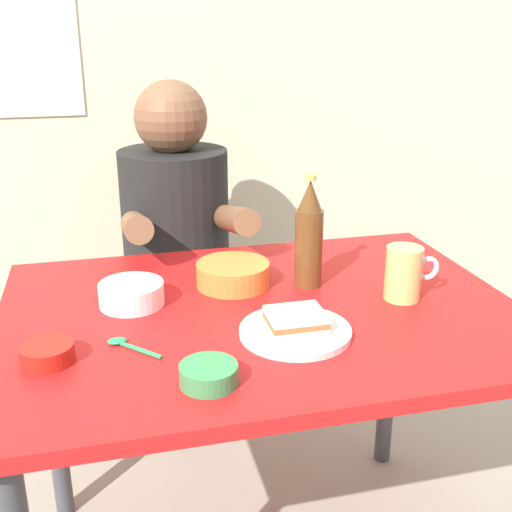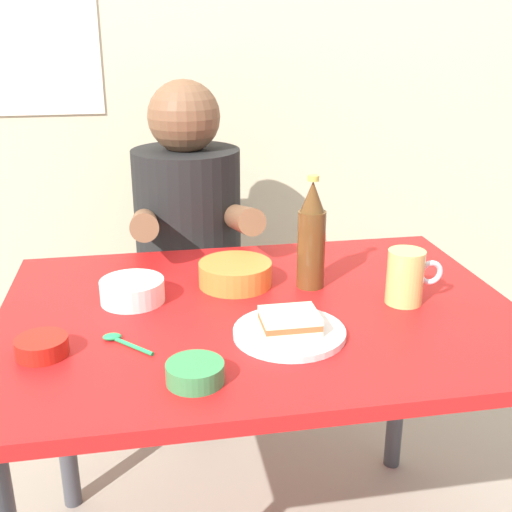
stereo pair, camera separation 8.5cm
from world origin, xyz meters
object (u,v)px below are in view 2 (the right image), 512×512
(rice_bowl_white, at_px, (132,290))
(sandwich, at_px, (290,321))
(beer_mug, at_px, (406,277))
(beer_bottle, at_px, (311,238))
(dining_table, at_px, (260,346))
(plate_orange, at_px, (289,333))
(stool, at_px, (193,339))
(person_seated, at_px, (188,218))

(rice_bowl_white, bearing_deg, sandwich, -36.44)
(beer_mug, relative_size, beer_bottle, 0.48)
(dining_table, bearing_deg, rice_bowl_white, 162.92)
(plate_orange, distance_m, beer_bottle, 0.28)
(stool, xyz_separation_m, rice_bowl_white, (-0.16, -0.55, 0.42))
(person_seated, xyz_separation_m, beer_mug, (0.42, -0.65, 0.03))
(stool, relative_size, rice_bowl_white, 3.21)
(stool, xyz_separation_m, beer_mug, (0.42, -0.66, 0.45))
(person_seated, bearing_deg, sandwich, -79.72)
(plate_orange, relative_size, rice_bowl_white, 1.57)
(sandwich, xyz_separation_m, rice_bowl_white, (-0.30, 0.22, -0.00))
(person_seated, xyz_separation_m, sandwich, (0.14, -0.76, 0.01))
(person_seated, xyz_separation_m, beer_bottle, (0.24, -0.52, 0.09))
(stool, distance_m, beer_bottle, 0.78)
(stool, height_order, plate_orange, plate_orange)
(stool, bearing_deg, sandwich, -79.87)
(sandwich, height_order, rice_bowl_white, same)
(person_seated, xyz_separation_m, plate_orange, (0.14, -0.76, -0.02))
(sandwich, relative_size, beer_bottle, 0.42)
(stool, distance_m, beer_mug, 0.90)
(beer_bottle, bearing_deg, person_seated, 114.86)
(plate_orange, bearing_deg, stool, 100.13)
(person_seated, height_order, sandwich, person_seated)
(rice_bowl_white, bearing_deg, dining_table, -17.08)
(beer_mug, bearing_deg, person_seated, 123.02)
(person_seated, relative_size, beer_mug, 5.71)
(plate_orange, height_order, beer_mug, beer_mug)
(dining_table, relative_size, plate_orange, 5.00)
(dining_table, height_order, plate_orange, plate_orange)
(sandwich, relative_size, beer_mug, 0.87)
(plate_orange, relative_size, beer_mug, 1.75)
(dining_table, distance_m, person_seated, 0.64)
(sandwich, relative_size, rice_bowl_white, 0.79)
(person_seated, bearing_deg, beer_bottle, -65.14)
(stool, bearing_deg, beer_bottle, -65.60)
(person_seated, relative_size, beer_bottle, 2.75)
(person_seated, relative_size, sandwich, 6.54)
(beer_mug, bearing_deg, beer_bottle, 144.88)
(person_seated, height_order, beer_bottle, person_seated)
(dining_table, height_order, rice_bowl_white, rice_bowl_white)
(plate_orange, bearing_deg, rice_bowl_white, 143.56)
(stool, distance_m, person_seated, 0.42)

